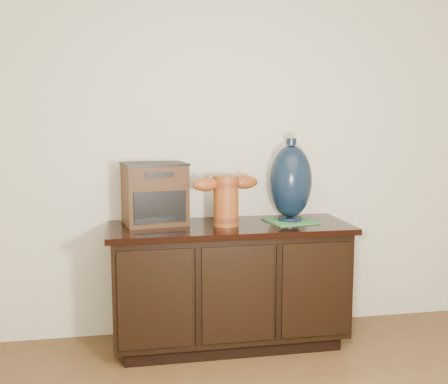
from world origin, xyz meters
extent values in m
plane|color=beige|center=(0.00, 2.50, 1.30)|extent=(4.50, 0.00, 4.50)
cube|color=black|center=(0.00, 2.23, 0.04)|extent=(1.29, 0.45, 0.08)
cube|color=black|center=(0.00, 2.23, 0.40)|extent=(1.40, 0.50, 0.64)
cube|color=black|center=(0.00, 2.23, 0.74)|extent=(1.46, 0.56, 0.03)
cube|color=black|center=(-0.47, 1.97, 0.40)|extent=(0.41, 0.01, 0.56)
cube|color=black|center=(0.00, 1.97, 0.40)|extent=(0.41, 0.01, 0.56)
cube|color=black|center=(0.47, 1.97, 0.40)|extent=(0.41, 0.01, 0.56)
cylinder|color=brown|center=(-0.03, 2.20, 0.90)|extent=(0.18, 0.18, 0.30)
cylinder|color=#3C150B|center=(-0.03, 2.20, 0.79)|extent=(0.19, 0.19, 0.03)
cylinder|color=#3C150B|center=(-0.03, 2.20, 1.00)|extent=(0.19, 0.19, 0.03)
ellipsoid|color=brown|center=(-0.15, 2.17, 1.01)|extent=(0.17, 0.11, 0.08)
ellipsoid|color=brown|center=(0.10, 2.23, 1.01)|extent=(0.17, 0.11, 0.08)
cube|color=#361E0D|center=(-0.44, 2.35, 0.94)|extent=(0.40, 0.35, 0.36)
cube|color=black|center=(-0.42, 2.20, 0.88)|extent=(0.31, 0.06, 0.19)
cube|color=black|center=(-0.44, 2.35, 1.12)|extent=(0.42, 0.36, 0.01)
cube|color=#337139|center=(0.39, 2.26, 0.76)|extent=(0.32, 0.32, 0.01)
cylinder|color=black|center=(0.39, 2.26, 0.77)|extent=(0.15, 0.15, 0.02)
ellipsoid|color=black|center=(0.39, 2.26, 1.01)|extent=(0.31, 0.31, 0.45)
cylinder|color=black|center=(0.39, 2.26, 1.25)|extent=(0.06, 0.06, 0.04)
cylinder|color=#4F110D|center=(0.02, 2.43, 0.83)|extent=(0.06, 0.06, 0.15)
cylinder|color=silver|center=(0.02, 2.43, 0.92)|extent=(0.06, 0.06, 0.03)
camera|label=1|loc=(-0.59, -0.83, 1.38)|focal=42.00mm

